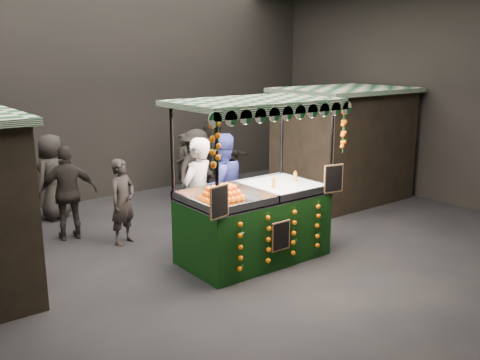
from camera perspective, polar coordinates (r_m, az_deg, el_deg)
ground at (r=9.02m, az=-1.16°, el=-8.48°), size 12.00×12.00×0.00m
market_hall at (r=8.36m, az=-1.28°, el=13.55°), size 12.10×10.10×5.05m
neighbour_stall_right at (r=12.63m, az=10.99°, el=3.83°), size 3.00×2.20×2.60m
juice_stall at (r=8.76m, az=1.66°, el=-3.42°), size 2.75×1.62×2.66m
vendor_grey at (r=9.05m, az=-4.61°, el=-1.73°), size 0.86×0.73×2.01m
vendor_blue at (r=9.71m, az=-2.03°, el=-0.75°), size 1.00×0.81×1.97m
shopper_0 at (r=9.75m, az=-12.48°, el=-2.28°), size 0.67×0.56×1.56m
shopper_1 at (r=12.51m, az=5.50°, el=1.48°), size 0.97×0.95×1.57m
shopper_2 at (r=10.21m, az=-17.93°, el=-1.31°), size 1.10×0.62×1.76m
shopper_3 at (r=11.67m, az=-4.70°, el=1.14°), size 1.31×1.03×1.77m
shopper_4 at (r=11.58m, az=-19.42°, el=0.31°), size 1.03×0.95×1.77m
shopper_5 at (r=13.02m, az=-2.91°, el=2.50°), size 1.48×1.60×1.79m
shopper_6 at (r=12.81m, az=-6.09°, el=1.62°), size 0.49×0.62×1.51m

